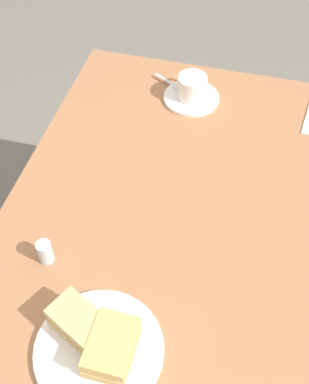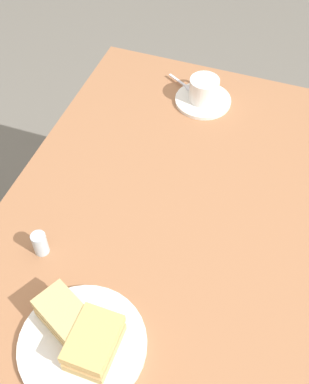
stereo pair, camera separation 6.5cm
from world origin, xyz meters
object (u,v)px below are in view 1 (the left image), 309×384
at_px(dining_table, 186,265).
at_px(salt_shaker, 45,252).
at_px(coffee_cup, 192,86).
at_px(spoon, 172,84).
at_px(sandwich_back, 82,325).
at_px(sandwich_front, 112,347).
at_px(sandwich_plate, 99,350).
at_px(coffee_saucer, 191,98).

distance_m(dining_table, salt_shaker, 0.33).
xyz_separation_m(coffee_cup, spoon, (0.04, 0.06, -0.03)).
height_order(sandwich_back, spoon, sandwich_back).
height_order(coffee_cup, spoon, coffee_cup).
distance_m(sandwich_front, coffee_cup, 0.76).
height_order(sandwich_plate, coffee_saucer, sandwich_plate).
relative_size(sandwich_back, salt_shaker, 2.52).
bearing_deg(coffee_cup, dining_table, -168.99).
relative_size(sandwich_back, coffee_cup, 1.32).
bearing_deg(sandwich_front, coffee_saucer, 0.83).
distance_m(coffee_cup, salt_shaker, 0.63).
distance_m(dining_table, spoon, 0.55).
xyz_separation_m(sandwich_back, coffee_saucer, (0.73, -0.06, -0.04)).
bearing_deg(coffee_saucer, dining_table, -169.02).
bearing_deg(dining_table, salt_shaker, 113.11).
distance_m(sandwich_front, spoon, 0.80).
distance_m(sandwich_front, salt_shaker, 0.26).
bearing_deg(coffee_cup, sandwich_plate, 178.76).
bearing_deg(sandwich_back, coffee_cup, -4.33).
xyz_separation_m(dining_table, sandwich_back, (-0.26, 0.15, 0.14)).
distance_m(sandwich_front, coffee_saucer, 0.76).
distance_m(dining_table, sandwich_back, 0.33).
distance_m(coffee_saucer, coffee_cup, 0.04).
bearing_deg(dining_table, sandwich_back, 150.33).
height_order(coffee_cup, salt_shaker, coffee_cup).
bearing_deg(salt_shaker, coffee_cup, -17.68).
relative_size(sandwich_front, salt_shaker, 2.01).
height_order(coffee_saucer, salt_shaker, salt_shaker).
distance_m(sandwich_plate, spoon, 0.80).
xyz_separation_m(sandwich_plate, spoon, (0.80, 0.05, 0.01)).
distance_m(dining_table, coffee_cup, 0.51).
relative_size(sandwich_plate, salt_shaker, 4.30).
height_order(dining_table, salt_shaker, salt_shaker).
bearing_deg(sandwich_plate, salt_shaker, 46.52).
bearing_deg(sandwich_plate, coffee_saucer, -1.29).
height_order(dining_table, sandwich_back, sandwich_back).
bearing_deg(sandwich_front, coffee_cup, 0.87).
height_order(dining_table, coffee_saucer, coffee_saucer).
height_order(sandwich_plate, sandwich_back, sandwich_back).
relative_size(sandwich_front, coffee_cup, 1.06).
xyz_separation_m(dining_table, sandwich_front, (-0.29, 0.08, 0.14)).
relative_size(sandwich_plate, sandwich_back, 1.71).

